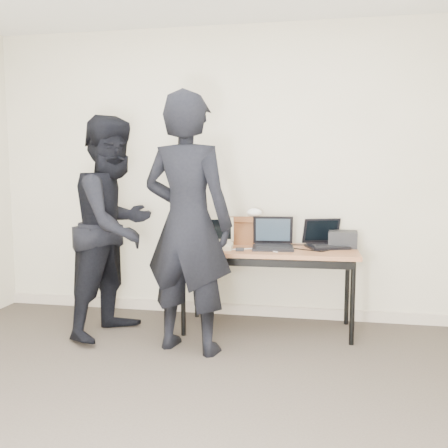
% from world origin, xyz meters
% --- Properties ---
extents(room, '(4.60, 4.60, 2.80)m').
position_xyz_m(room, '(0.00, 0.00, 1.35)').
color(room, '#3E362F').
rests_on(room, ground).
extents(desk, '(1.51, 0.68, 0.72)m').
position_xyz_m(desk, '(0.44, 1.84, 0.66)').
color(desk, brown).
rests_on(desk, ground).
extents(laptop_beige, '(0.34, 0.33, 0.25)m').
position_xyz_m(laptop_beige, '(-0.02, 1.80, 0.77)').
color(laptop_beige, beige).
rests_on(laptop_beige, desk).
extents(laptop_center, '(0.37, 0.36, 0.27)m').
position_xyz_m(laptop_center, '(0.48, 1.86, 0.78)').
color(laptop_center, black).
rests_on(laptop_center, desk).
extents(laptop_right, '(0.42, 0.41, 0.24)m').
position_xyz_m(laptop_right, '(0.92, 2.00, 0.78)').
color(laptop_right, black).
rests_on(laptop_right, desk).
extents(leather_satchel, '(0.37, 0.19, 0.25)m').
position_xyz_m(leather_satchel, '(0.26, 2.06, 0.85)').
color(leather_satchel, brown).
rests_on(leather_satchel, desk).
extents(tissue, '(0.15, 0.12, 0.08)m').
position_xyz_m(tissue, '(0.29, 2.07, 1.00)').
color(tissue, white).
rests_on(tissue, leather_satchel).
extents(equipment_box, '(0.25, 0.22, 0.14)m').
position_xyz_m(equipment_box, '(1.07, 2.03, 0.79)').
color(equipment_box, black).
rests_on(equipment_box, desk).
extents(power_brick, '(0.07, 0.05, 0.03)m').
position_xyz_m(power_brick, '(0.22, 1.67, 0.73)').
color(power_brick, black).
rests_on(power_brick, desk).
extents(cables, '(1.16, 0.42, 0.01)m').
position_xyz_m(cables, '(0.49, 1.83, 0.72)').
color(cables, silver).
rests_on(cables, desk).
extents(person_typist, '(0.80, 0.61, 1.97)m').
position_xyz_m(person_typist, '(-0.12, 1.26, 0.99)').
color(person_typist, black).
rests_on(person_typist, ground).
extents(person_observer, '(0.91, 1.05, 1.83)m').
position_xyz_m(person_observer, '(-0.82, 1.53, 0.92)').
color(person_observer, black).
rests_on(person_observer, ground).
extents(baseboard, '(4.50, 0.03, 0.10)m').
position_xyz_m(baseboard, '(0.00, 2.23, 0.05)').
color(baseboard, '#BFB09E').
rests_on(baseboard, ground).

